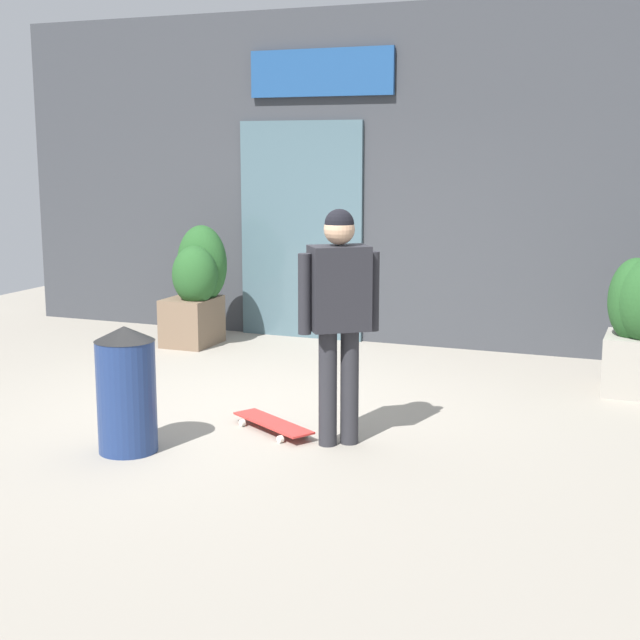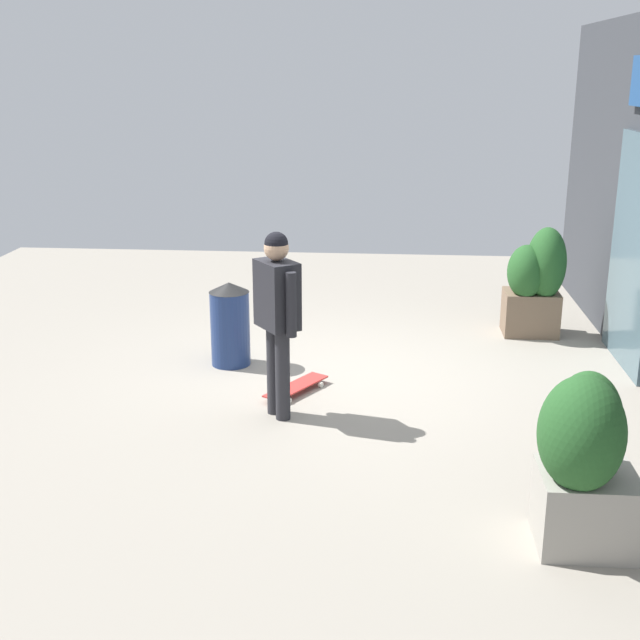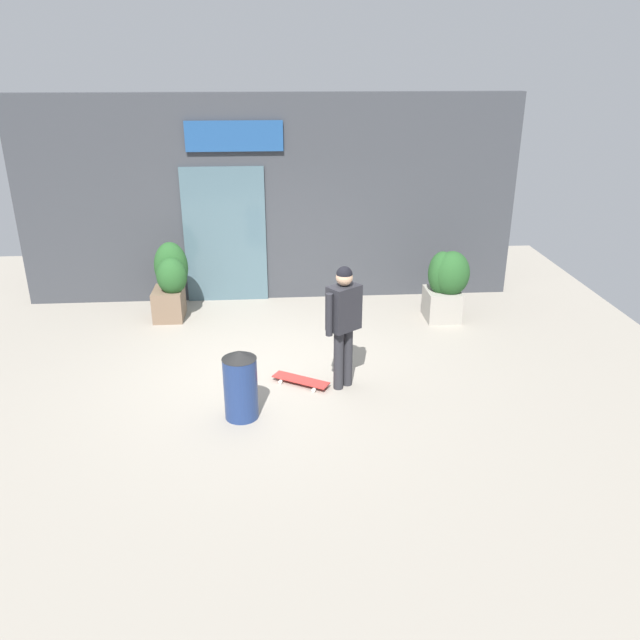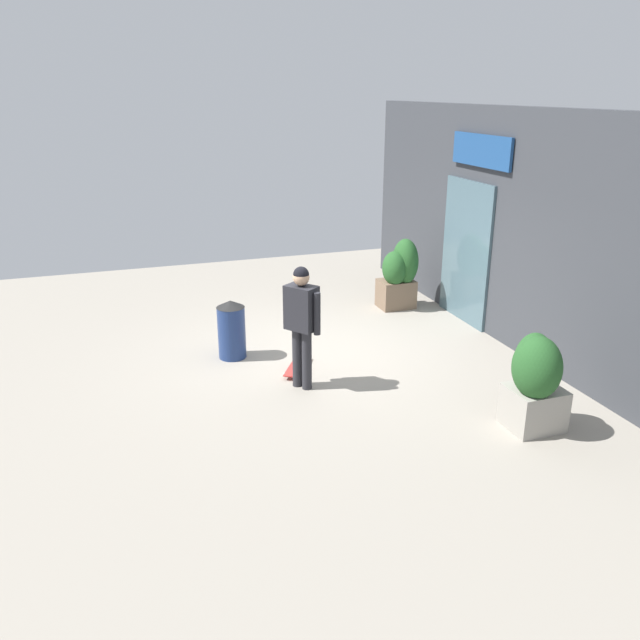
# 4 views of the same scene
# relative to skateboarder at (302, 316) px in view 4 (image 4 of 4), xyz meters

# --- Properties ---
(ground_plane) EXTENTS (12.00, 12.00, 0.00)m
(ground_plane) POSITION_rel_skateboarder_xyz_m (-0.91, 0.52, -1.02)
(ground_plane) COLOR gray
(building_facade) EXTENTS (8.61, 0.31, 3.54)m
(building_facade) POSITION_rel_skateboarder_xyz_m (-0.93, 3.57, 0.74)
(building_facade) COLOR #383A3F
(building_facade) RESTS_ON ground_plane
(skateboarder) EXTENTS (0.49, 0.45, 1.67)m
(skateboarder) POSITION_rel_skateboarder_xyz_m (0.00, 0.00, 0.00)
(skateboarder) COLOR #28282D
(skateboarder) RESTS_ON ground_plane
(skateboard) EXTENTS (0.78, 0.58, 0.08)m
(skateboard) POSITION_rel_skateboarder_xyz_m (-0.56, 0.09, -0.96)
(skateboard) COLOR red
(skateboard) RESTS_ON ground_plane
(planter_box_left) EXTENTS (0.59, 0.66, 1.28)m
(planter_box_left) POSITION_rel_skateboarder_xyz_m (-2.58, 2.64, -0.37)
(planter_box_left) COLOR brown
(planter_box_left) RESTS_ON ground_plane
(planter_box_right) EXTENTS (0.66, 0.67, 1.19)m
(planter_box_right) POSITION_rel_skateboarder_xyz_m (1.93, 2.21, -0.37)
(planter_box_right) COLOR gray
(planter_box_right) RESTS_ON ground_plane
(trash_bin) EXTENTS (0.42, 0.42, 0.89)m
(trash_bin) POSITION_rel_skateboarder_xyz_m (-1.31, -0.68, -0.57)
(trash_bin) COLOR navy
(trash_bin) RESTS_ON ground_plane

